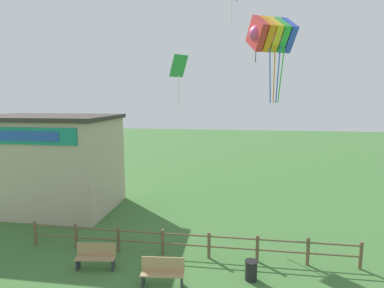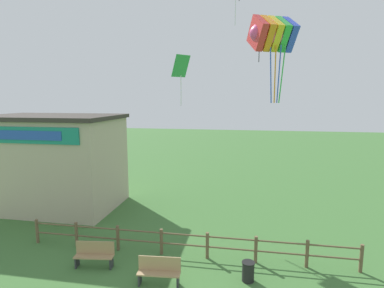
{
  "view_description": "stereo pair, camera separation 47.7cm",
  "coord_description": "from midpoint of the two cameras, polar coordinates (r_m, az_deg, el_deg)",
  "views": [
    {
      "loc": [
        1.97,
        -6.39,
        6.77
      ],
      "look_at": [
        0.0,
        7.6,
        4.64
      ],
      "focal_mm": 28.0,
      "sensor_mm": 36.0,
      "label": 1
    },
    {
      "loc": [
        2.44,
        -6.31,
        6.77
      ],
      "look_at": [
        0.0,
        7.6,
        4.64
      ],
      "focal_mm": 28.0,
      "sensor_mm": 36.0,
      "label": 2
    }
  ],
  "objects": [
    {
      "name": "seaside_building",
      "position": [
        20.53,
        -24.23,
        -3.02
      ],
      "size": [
        8.06,
        5.19,
        5.8
      ],
      "color": "#B7A88E",
      "rests_on": "ground_plane"
    },
    {
      "name": "kite_green_diamond",
      "position": [
        17.89,
        -1.35,
        13.97
      ],
      "size": [
        1.1,
        1.11,
        2.89
      ],
      "color": "green"
    },
    {
      "name": "trash_bin",
      "position": [
        12.39,
        11.82,
        -22.67
      ],
      "size": [
        0.49,
        0.49,
        0.76
      ],
      "color": "black",
      "rests_on": "ground_plane"
    },
    {
      "name": "park_bench_near_fence",
      "position": [
        11.95,
        -5.06,
        -22.88
      ],
      "size": [
        1.61,
        0.52,
        1.03
      ],
      "color": "#9E7F56",
      "rests_on": "ground_plane"
    },
    {
      "name": "kite_rainbow_parafoil",
      "position": [
        15.22,
        15.98,
        19.51
      ],
      "size": [
        2.7,
        2.43,
        4.02
      ],
      "color": "#E54C8C"
    },
    {
      "name": "kite_orange_delta",
      "position": [
        20.27,
        13.5,
        20.31
      ],
      "size": [
        1.47,
        1.45,
        2.25
      ],
      "color": "orange"
    },
    {
      "name": "park_bench_by_building",
      "position": [
        13.47,
        -17.05,
        -19.39
      ],
      "size": [
        1.62,
        0.59,
        1.03
      ],
      "color": "#9E7F56",
      "rests_on": "ground_plane"
    },
    {
      "name": "wooden_fence",
      "position": [
        13.61,
        -0.48,
        -18.15
      ],
      "size": [
        14.35,
        0.14,
        1.15
      ],
      "color": "brown",
      "rests_on": "ground_plane"
    }
  ]
}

